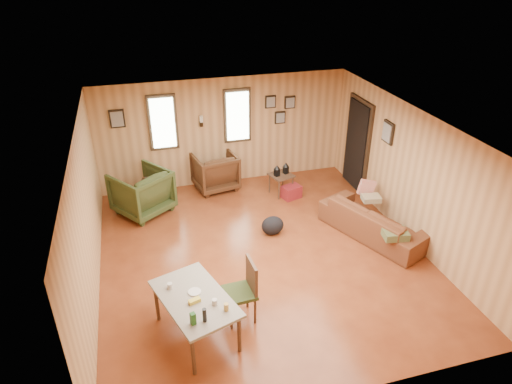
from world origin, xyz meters
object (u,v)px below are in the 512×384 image
(dining_table, at_px, (195,301))
(end_table, at_px, (154,189))
(recliner_brown, at_px, (215,169))
(sofa, at_px, (375,216))
(side_table, at_px, (281,174))
(recliner_green, at_px, (142,190))

(dining_table, bearing_deg, end_table, 76.07)
(recliner_brown, height_order, end_table, recliner_brown)
(sofa, xyz_separation_m, dining_table, (-3.57, -1.61, 0.21))
(sofa, relative_size, side_table, 2.89)
(recliner_green, xyz_separation_m, side_table, (2.94, -0.03, -0.01))
(end_table, height_order, dining_table, dining_table)
(dining_table, bearing_deg, recliner_green, 80.12)
(sofa, relative_size, end_table, 3.32)
(side_table, distance_m, dining_table, 4.36)
(sofa, bearing_deg, recliner_brown, 19.61)
(recliner_brown, distance_m, recliner_green, 1.73)
(sofa, distance_m, side_table, 2.32)
(recliner_brown, distance_m, end_table, 1.42)
(end_table, relative_size, dining_table, 0.41)
(recliner_brown, xyz_separation_m, end_table, (-1.37, -0.36, -0.10))
(dining_table, bearing_deg, sofa, 6.36)
(recliner_green, xyz_separation_m, end_table, (0.24, 0.28, -0.15))
(end_table, distance_m, side_table, 2.72)
(sofa, height_order, dining_table, dining_table)
(recliner_brown, xyz_separation_m, side_table, (1.33, -0.66, 0.03))
(side_table, bearing_deg, recliner_brown, 153.38)
(end_table, bearing_deg, recliner_brown, 14.57)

